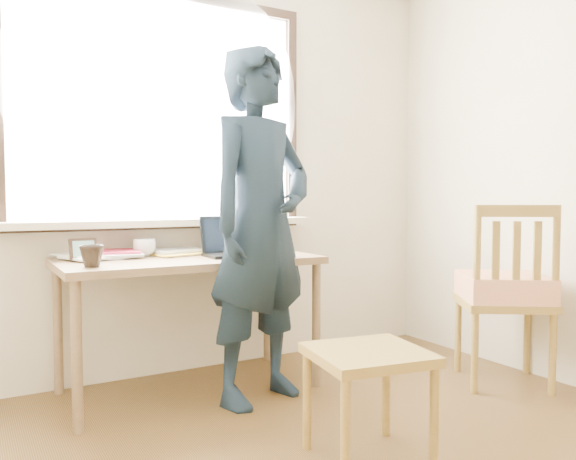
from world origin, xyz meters
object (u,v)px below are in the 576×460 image
mug_white (144,248)px  person (261,225)px  work_chair (368,367)px  desk (189,271)px  side_chair (504,290)px  laptop (233,246)px  mug_dark (92,256)px

mug_white → person: 0.71m
work_chair → desk: bearing=106.2°
mug_white → side_chair: (1.81, -0.98, -0.25)m
desk → mug_white: mug_white is taller
laptop → work_chair: bearing=-85.5°
mug_white → person: size_ratio=0.07×
side_chair → mug_white: bearing=151.4°
desk → side_chair: bearing=-26.5°
laptop → person: size_ratio=0.18×
desk → person: bearing=-48.5°
mug_white → work_chair: size_ratio=0.24×
laptop → mug_white: (-0.45, 0.21, -0.00)m
desk → side_chair: (1.61, -0.80, -0.12)m
mug_dark → person: size_ratio=0.06×
work_chair → mug_dark: bearing=132.2°
mug_dark → work_chair: mug_dark is taller
laptop → person: bearing=-83.5°
laptop → mug_dark: (-0.80, -0.15, -0.00)m
laptop → mug_white: laptop is taller
desk → mug_dark: size_ratio=12.36×
laptop → mug_dark: bearing=-169.3°
desk → work_chair: desk is taller
desk → laptop: bearing=-7.4°
mug_white → laptop: bearing=-25.4°
side_chair → person: size_ratio=0.56×
desk → mug_dark: mug_dark is taller
mug_dark → mug_white: bearing=45.7°
person → mug_dark: bearing=153.3°
desk → mug_white: (-0.20, 0.18, 0.13)m
desk → laptop: (0.25, -0.03, 0.13)m
mug_dark → desk: bearing=18.3°
mug_white → mug_dark: mug_dark is taller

